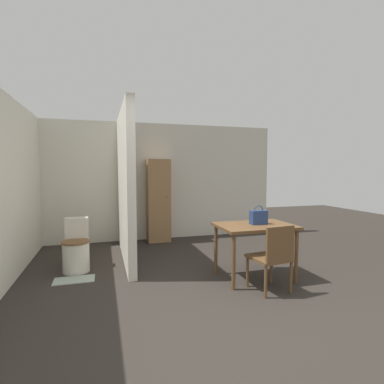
{
  "coord_description": "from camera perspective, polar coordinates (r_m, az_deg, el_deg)",
  "views": [
    {
      "loc": [
        -1.07,
        -2.61,
        1.5
      ],
      "look_at": [
        0.2,
        1.64,
        1.18
      ],
      "focal_mm": 28.0,
      "sensor_mm": 36.0,
      "label": 1
    }
  ],
  "objects": [
    {
      "name": "wall_back",
      "position": [
        6.58,
        -7.25,
        1.97
      ],
      "size": [
        5.48,
        0.12,
        2.5
      ],
      "color": "beige",
      "rests_on": "ground_plane"
    },
    {
      "name": "wooden_cabinet",
      "position": [
        6.34,
        -6.43,
        -1.61
      ],
      "size": [
        0.47,
        0.41,
        1.73
      ],
      "color": "#997047",
      "rests_on": "ground_plane"
    },
    {
      "name": "handbag",
      "position": [
        4.27,
        12.56,
        -4.68
      ],
      "size": [
        0.23,
        0.12,
        0.26
      ],
      "color": "navy",
      "rests_on": "dining_table"
    },
    {
      "name": "dining_table",
      "position": [
        4.26,
        11.88,
        -7.3
      ],
      "size": [
        1.04,
        0.73,
        0.75
      ],
      "color": "brown",
      "rests_on": "ground_plane"
    },
    {
      "name": "toilet",
      "position": [
        4.87,
        -21.19,
        -10.18
      ],
      "size": [
        0.4,
        0.55,
        0.77
      ],
      "color": "silver",
      "rests_on": "ground_plane"
    },
    {
      "name": "wooden_chair",
      "position": [
        3.88,
        15.12,
        -11.6
      ],
      "size": [
        0.49,
        0.49,
        0.84
      ],
      "rotation": [
        0.0,
        0.0,
        0.12
      ],
      "color": "brown",
      "rests_on": "ground_plane"
    },
    {
      "name": "bath_mat",
      "position": [
        4.55,
        -21.51,
        -15.31
      ],
      "size": [
        0.53,
        0.29,
        0.01
      ],
      "color": "#99A899",
      "rests_on": "ground_plane"
    },
    {
      "name": "ground_plane",
      "position": [
        3.2,
        5.52,
        -23.86
      ],
      "size": [
        16.0,
        16.0,
        0.0
      ],
      "primitive_type": "plane",
      "color": "#2D2823"
    },
    {
      "name": "wall_left",
      "position": [
        4.69,
        -31.79,
        0.47
      ],
      "size": [
        0.12,
        4.82,
        2.5
      ],
      "color": "beige",
      "rests_on": "ground_plane"
    },
    {
      "name": "partition_wall",
      "position": [
        5.23,
        -12.64,
        1.33
      ],
      "size": [
        0.12,
        2.42,
        2.5
      ],
      "color": "beige",
      "rests_on": "ground_plane"
    }
  ]
}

